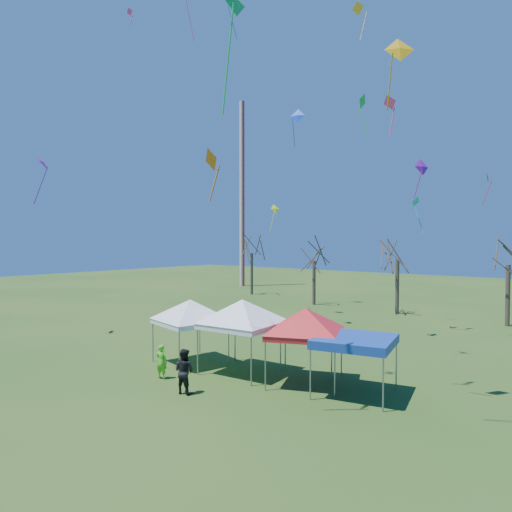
{
  "coord_description": "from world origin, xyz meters",
  "views": [
    {
      "loc": [
        12.53,
        -13.11,
        6.26
      ],
      "look_at": [
        -0.49,
        3.0,
        5.54
      ],
      "focal_mm": 32.0,
      "sensor_mm": 36.0,
      "label": 1
    }
  ],
  "objects_px": {
    "tent_blue": "(355,342)",
    "tent_red": "(305,313)",
    "tree_1": "(314,245)",
    "radio_mast": "(242,194)",
    "tent_white_west": "(190,304)",
    "person_green": "(162,362)",
    "tent_white_mid": "(242,304)",
    "person_dark": "(184,371)",
    "tree_0": "(252,238)",
    "tree_2": "(398,240)",
    "tree_3": "(509,243)"
  },
  "relations": [
    {
      "from": "radio_mast",
      "to": "tent_red",
      "type": "bearing_deg",
      "value": -45.58
    },
    {
      "from": "tree_0",
      "to": "tree_2",
      "type": "bearing_deg",
      "value": -9.24
    },
    {
      "from": "tent_red",
      "to": "person_dark",
      "type": "height_order",
      "value": "tent_red"
    },
    {
      "from": "tree_0",
      "to": "tree_1",
      "type": "xyz_separation_m",
      "value": [
        10.08,
        -2.73,
        -0.7
      ]
    },
    {
      "from": "tent_blue",
      "to": "person_dark",
      "type": "xyz_separation_m",
      "value": [
        -5.5,
        -4.24,
        -1.25
      ]
    },
    {
      "from": "tree_3",
      "to": "person_dark",
      "type": "bearing_deg",
      "value": -106.64
    },
    {
      "from": "radio_mast",
      "to": "tent_blue",
      "type": "distance_m",
      "value": 45.43
    },
    {
      "from": "tent_red",
      "to": "radio_mast",
      "type": "bearing_deg",
      "value": 134.42
    },
    {
      "from": "tent_red",
      "to": "person_dark",
      "type": "bearing_deg",
      "value": -126.55
    },
    {
      "from": "tent_blue",
      "to": "person_green",
      "type": "distance_m",
      "value": 8.65
    },
    {
      "from": "person_dark",
      "to": "tree_1",
      "type": "bearing_deg",
      "value": -80.1
    },
    {
      "from": "tree_2",
      "to": "person_green",
      "type": "bearing_deg",
      "value": -92.95
    },
    {
      "from": "tree_1",
      "to": "person_green",
      "type": "relative_size",
      "value": 4.87
    },
    {
      "from": "tent_blue",
      "to": "person_green",
      "type": "xyz_separation_m",
      "value": [
        -7.77,
        -3.53,
        -1.39
      ]
    },
    {
      "from": "tent_white_mid",
      "to": "tent_blue",
      "type": "relative_size",
      "value": 1.26
    },
    {
      "from": "tent_white_west",
      "to": "tent_red",
      "type": "distance_m",
      "value": 6.43
    },
    {
      "from": "tent_red",
      "to": "tent_white_mid",
      "type": "bearing_deg",
      "value": -172.14
    },
    {
      "from": "tree_0",
      "to": "tent_white_mid",
      "type": "relative_size",
      "value": 1.87
    },
    {
      "from": "tree_1",
      "to": "tent_white_mid",
      "type": "bearing_deg",
      "value": -66.57
    },
    {
      "from": "tent_blue",
      "to": "person_dark",
      "type": "height_order",
      "value": "tent_blue"
    },
    {
      "from": "tree_1",
      "to": "radio_mast",
      "type": "bearing_deg",
      "value": 151.52
    },
    {
      "from": "tent_white_mid",
      "to": "tent_red",
      "type": "bearing_deg",
      "value": 7.86
    },
    {
      "from": "tree_1",
      "to": "tent_white_mid",
      "type": "height_order",
      "value": "tree_1"
    },
    {
      "from": "tent_red",
      "to": "tent_white_west",
      "type": "bearing_deg",
      "value": -172.16
    },
    {
      "from": "tree_3",
      "to": "tent_blue",
      "type": "bearing_deg",
      "value": -95.25
    },
    {
      "from": "tree_3",
      "to": "tent_white_mid",
      "type": "relative_size",
      "value": 1.76
    },
    {
      "from": "tree_2",
      "to": "tree_3",
      "type": "height_order",
      "value": "tree_2"
    },
    {
      "from": "tent_white_west",
      "to": "person_green",
      "type": "height_order",
      "value": "tent_white_west"
    },
    {
      "from": "tree_0",
      "to": "tent_blue",
      "type": "bearing_deg",
      "value": -43.55
    },
    {
      "from": "tree_0",
      "to": "tree_3",
      "type": "relative_size",
      "value": 1.07
    },
    {
      "from": "radio_mast",
      "to": "tree_0",
      "type": "height_order",
      "value": "radio_mast"
    },
    {
      "from": "tree_1",
      "to": "tent_white_mid",
      "type": "distance_m",
      "value": 23.57
    },
    {
      "from": "tree_0",
      "to": "tree_2",
      "type": "height_order",
      "value": "tree_0"
    },
    {
      "from": "tree_2",
      "to": "tent_red",
      "type": "distance_m",
      "value": 21.43
    },
    {
      "from": "radio_mast",
      "to": "tree_3",
      "type": "xyz_separation_m",
      "value": [
        34.03,
        -9.96,
        -6.42
      ]
    },
    {
      "from": "tent_blue",
      "to": "tent_red",
      "type": "bearing_deg",
      "value": -179.73
    },
    {
      "from": "tent_blue",
      "to": "tent_white_west",
      "type": "bearing_deg",
      "value": -174.19
    },
    {
      "from": "radio_mast",
      "to": "tree_1",
      "type": "bearing_deg",
      "value": -28.48
    },
    {
      "from": "tree_0",
      "to": "tree_1",
      "type": "distance_m",
      "value": 10.47
    },
    {
      "from": "tree_2",
      "to": "tree_3",
      "type": "relative_size",
      "value": 1.03
    },
    {
      "from": "tree_3",
      "to": "tree_2",
      "type": "bearing_deg",
      "value": 177.73
    },
    {
      "from": "tent_white_mid",
      "to": "tent_blue",
      "type": "height_order",
      "value": "tent_white_mid"
    },
    {
      "from": "tent_red",
      "to": "tent_blue",
      "type": "height_order",
      "value": "tent_red"
    },
    {
      "from": "tent_red",
      "to": "person_dark",
      "type": "relative_size",
      "value": 2.19
    },
    {
      "from": "tent_white_west",
      "to": "tent_white_mid",
      "type": "xyz_separation_m",
      "value": [
        3.12,
        0.43,
        0.2
      ]
    },
    {
      "from": "tree_3",
      "to": "tent_red",
      "type": "xyz_separation_m",
      "value": [
        -4.24,
        -20.44,
        -2.99
      ]
    },
    {
      "from": "radio_mast",
      "to": "tree_2",
      "type": "xyz_separation_m",
      "value": [
        25.63,
        -9.62,
        -6.21
      ]
    },
    {
      "from": "tent_white_mid",
      "to": "person_green",
      "type": "relative_size",
      "value": 2.91
    },
    {
      "from": "person_dark",
      "to": "person_green",
      "type": "bearing_deg",
      "value": -27.82
    },
    {
      "from": "tree_3",
      "to": "tent_blue",
      "type": "distance_m",
      "value": 20.89
    }
  ]
}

